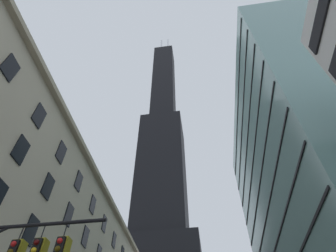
# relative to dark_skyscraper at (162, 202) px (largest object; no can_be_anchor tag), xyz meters

# --- Properties ---
(dark_skyscraper) EXTENTS (27.63, 27.63, 204.04)m
(dark_skyscraper) POSITION_rel_dark_skyscraper_xyz_m (0.00, 0.00, 0.00)
(dark_skyscraper) COLOR black
(dark_skyscraper) RESTS_ON ground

